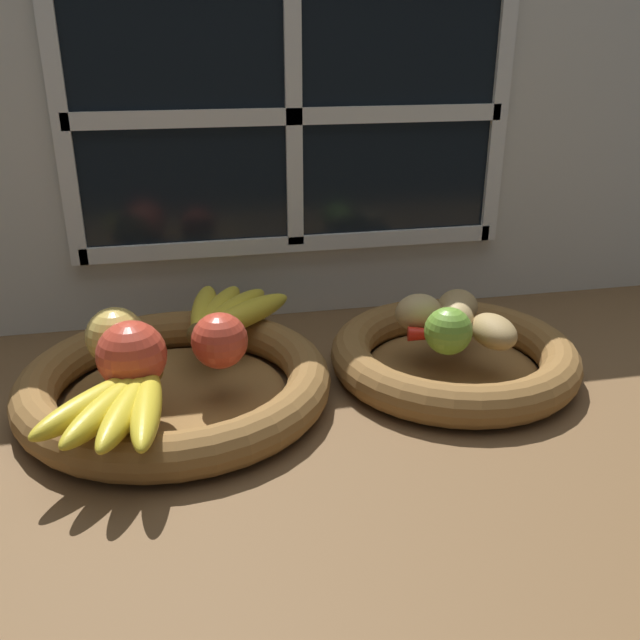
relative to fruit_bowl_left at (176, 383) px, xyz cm
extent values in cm
cube|color=brown|center=(19.40, -2.92, -3.95)|extent=(140.00, 90.00, 3.00)
cube|color=silver|center=(19.40, 27.08, 25.05)|extent=(140.00, 3.00, 55.00)
cube|color=black|center=(19.40, 25.18, 28.55)|extent=(64.00, 0.80, 38.00)
cube|color=white|center=(19.40, 24.58, 28.55)|extent=(2.40, 1.20, 38.00)
cube|color=white|center=(19.40, 24.58, 28.55)|extent=(64.00, 1.20, 2.40)
cube|color=white|center=(-12.60, 24.58, 28.55)|extent=(2.40, 1.20, 40.40)
cube|color=white|center=(51.40, 24.58, 28.55)|extent=(2.40, 1.20, 40.40)
cube|color=white|center=(19.40, 24.58, 9.55)|extent=(64.00, 1.20, 2.40)
cylinder|color=brown|center=(0.00, 0.00, -1.95)|extent=(26.81, 26.81, 1.00)
torus|color=brown|center=(0.00, 0.00, 0.18)|extent=(37.96, 37.96, 5.27)
cylinder|color=brown|center=(36.09, 0.00, -1.95)|extent=(22.37, 22.37, 1.00)
torus|color=brown|center=(36.09, 0.00, 0.18)|extent=(32.55, 32.55, 5.27)
sphere|color=#DBB756|center=(-6.47, 1.30, 6.32)|extent=(7.00, 7.00, 7.00)
sphere|color=#CC422D|center=(5.52, -2.16, 6.17)|extent=(6.70, 6.70, 6.70)
sphere|color=#CC422D|center=(-4.33, -5.21, 6.69)|extent=(7.75, 7.75, 7.75)
ellipsoid|color=gold|center=(-7.96, -10.93, 4.35)|extent=(13.27, 14.12, 3.06)
ellipsoid|color=gold|center=(-6.42, -12.04, 4.35)|extent=(10.60, 15.76, 3.06)
ellipsoid|color=gold|center=(-4.66, -12.76, 4.35)|extent=(7.36, 16.55, 3.06)
ellipsoid|color=gold|center=(-2.79, -13.06, 4.35)|extent=(3.72, 16.44, 3.06)
sphere|color=brown|center=(-2.45, -4.90, 4.35)|extent=(2.75, 2.75, 2.75)
ellipsoid|color=yellow|center=(9.76, 9.53, 4.49)|extent=(15.12, 13.44, 3.34)
ellipsoid|color=yellow|center=(8.24, 10.94, 4.49)|extent=(12.65, 15.67, 3.34)
ellipsoid|color=yellow|center=(6.43, 11.94, 4.49)|extent=(9.42, 16.96, 3.34)
ellipsoid|color=yellow|center=(4.43, 12.47, 4.49)|extent=(5.63, 17.23, 3.34)
sphere|color=brown|center=(3.27, 4.09, 4.49)|extent=(3.01, 3.01, 3.01)
ellipsoid|color=#A38451|center=(39.64, -3.55, 4.84)|extent=(5.78, 8.14, 4.04)
ellipsoid|color=tan|center=(32.10, 3.10, 5.37)|extent=(6.70, 5.50, 5.10)
ellipsoid|color=#A38451|center=(38.31, 4.88, 5.00)|extent=(8.72, 9.69, 4.36)
ellipsoid|color=tan|center=(36.09, 0.00, 5.27)|extent=(6.20, 7.38, 4.90)
sphere|color=#6B9E33|center=(33.22, -4.30, 5.79)|extent=(5.93, 5.93, 5.93)
cone|color=red|center=(35.01, -0.94, 3.78)|extent=(11.06, 4.23, 1.92)
camera|label=1|loc=(1.86, -75.67, 39.07)|focal=38.16mm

